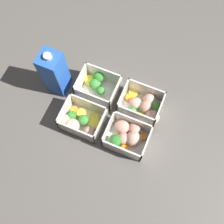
{
  "coord_description": "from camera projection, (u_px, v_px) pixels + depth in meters",
  "views": [
    {
      "loc": [
        0.12,
        -0.28,
        0.85
      ],
      "look_at": [
        0.0,
        0.0,
        0.03
      ],
      "focal_mm": 42.0,
      "sensor_mm": 36.0,
      "label": 1
    }
  ],
  "objects": [
    {
      "name": "juice_carton",
      "position": [
        55.0,
        73.0,
        0.84
      ],
      "size": [
        0.07,
        0.07,
        0.2
      ],
      "color": "blue",
      "rests_on": "ground_plane"
    },
    {
      "name": "container_near_right",
      "position": [
        127.0,
        135.0,
        0.84
      ],
      "size": [
        0.13,
        0.12,
        0.07
      ],
      "color": "silver",
      "rests_on": "ground_plane"
    },
    {
      "name": "ground_plane",
      "position": [
        112.0,
        115.0,
        0.9
      ],
      "size": [
        4.0,
        4.0,
        0.0
      ],
      "primitive_type": "plane",
      "color": "#56514C"
    },
    {
      "name": "container_far_right",
      "position": [
        144.0,
        107.0,
        0.88
      ],
      "size": [
        0.15,
        0.12,
        0.07
      ],
      "color": "silver",
      "rests_on": "ground_plane"
    },
    {
      "name": "container_far_left",
      "position": [
        97.0,
        86.0,
        0.9
      ],
      "size": [
        0.14,
        0.12,
        0.07
      ],
      "color": "silver",
      "rests_on": "ground_plane"
    },
    {
      "name": "container_near_left",
      "position": [
        80.0,
        122.0,
        0.86
      ],
      "size": [
        0.15,
        0.11,
        0.07
      ],
      "color": "silver",
      "rests_on": "ground_plane"
    }
  ]
}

